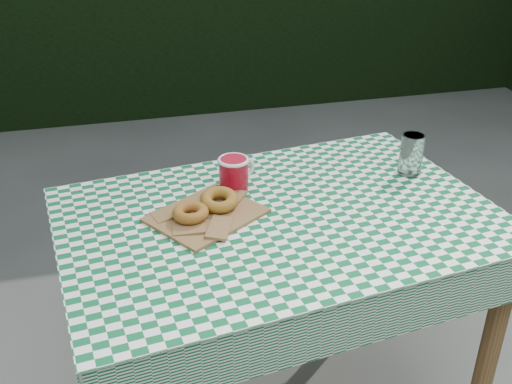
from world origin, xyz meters
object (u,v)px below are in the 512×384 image
Objects in this scene: coffee_mug at (234,174)px; drinking_glass at (411,154)px; table at (278,320)px; paper_bag at (206,214)px.

drinking_glass is (0.57, -0.04, 0.02)m from coffee_mug.
coffee_mug is at bearing 108.56° from table.
coffee_mug is 1.34× the size of drinking_glass.
paper_bag is (-0.20, 0.04, 0.39)m from table.
coffee_mug is at bearing 53.05° from paper_bag.
drinking_glass is (0.47, 0.15, 0.45)m from table.
table is at bearing -11.36° from paper_bag.
coffee_mug is at bearing 176.38° from drinking_glass.
drinking_glass reaches higher than coffee_mug.
table is 0.48m from coffee_mug.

